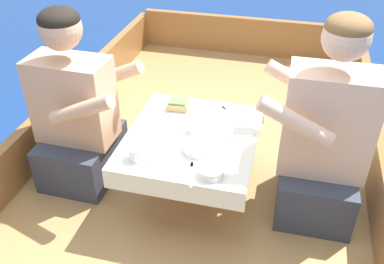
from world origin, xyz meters
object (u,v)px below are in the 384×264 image
at_px(sandwich, 178,104).
at_px(coffee_cup_starboard, 194,126).
at_px(person_starboard, 323,141).
at_px(coffee_cup_port, 137,153).
at_px(person_port, 77,116).

relative_size(sandwich, coffee_cup_starboard, 1.32).
relative_size(person_starboard, coffee_cup_port, 9.54).
bearing_deg(coffee_cup_port, person_port, 150.24).
height_order(person_starboard, sandwich, person_starboard).
distance_m(person_starboard, coffee_cup_port, 0.87).
xyz_separation_m(person_starboard, coffee_cup_port, (-0.82, -0.29, -0.01)).
distance_m(coffee_cup_port, coffee_cup_starboard, 0.34).
bearing_deg(sandwich, coffee_cup_port, -98.03).
distance_m(sandwich, coffee_cup_starboard, 0.23).
bearing_deg(sandwich, person_port, -155.93).
relative_size(person_port, person_starboard, 0.94).
relative_size(person_starboard, coffee_cup_starboard, 11.56).
relative_size(person_starboard, sandwich, 8.76).
xyz_separation_m(person_port, coffee_cup_starboard, (0.62, 0.03, 0.02)).
bearing_deg(person_starboard, sandwich, -13.67).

